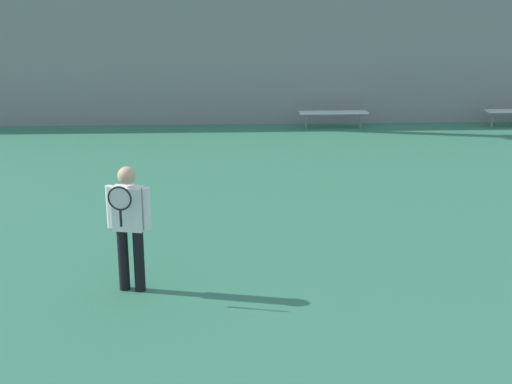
# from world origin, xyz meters

# --- Properties ---
(tennis_player) EXTENTS (0.58, 0.46, 1.68)m
(tennis_player) POSITION_xyz_m (-3.37, 5.43, 0.97)
(tennis_player) COLOR black
(tennis_player) RESTS_ON ground_plane
(bench_adjacent_court) EXTENTS (1.87, 0.40, 0.45)m
(bench_adjacent_court) POSITION_xyz_m (0.84, 15.76, 0.41)
(bench_adjacent_court) COLOR silver
(bench_adjacent_court) RESTS_ON ground_plane
(back_fence) EXTENTS (33.94, 0.06, 3.54)m
(back_fence) POSITION_xyz_m (0.00, 16.42, 1.77)
(back_fence) COLOR gray
(back_fence) RESTS_ON ground_plane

